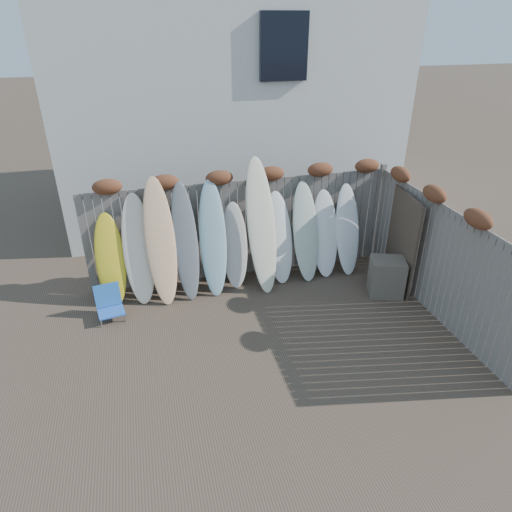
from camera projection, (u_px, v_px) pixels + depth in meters
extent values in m
plane|color=#493A2D|center=(274.00, 343.00, 7.50)|extent=(80.00, 80.00, 0.00)
cube|color=slate|center=(241.00, 229.00, 9.08)|extent=(6.00, 0.10, 2.00)
cube|color=slate|center=(378.00, 212.00, 9.73)|extent=(0.10, 0.10, 2.10)
ellipsoid|color=brown|center=(107.00, 187.00, 8.00)|extent=(0.52, 0.28, 0.28)
ellipsoid|color=brown|center=(165.00, 182.00, 8.22)|extent=(0.52, 0.28, 0.28)
ellipsoid|color=brown|center=(219.00, 178.00, 8.44)|extent=(0.52, 0.28, 0.28)
ellipsoid|color=brown|center=(271.00, 174.00, 8.66)|extent=(0.52, 0.28, 0.28)
ellipsoid|color=brown|center=(320.00, 170.00, 8.89)|extent=(0.52, 0.28, 0.28)
ellipsoid|color=brown|center=(367.00, 166.00, 9.11)|extent=(0.52, 0.28, 0.28)
cube|color=slate|center=(438.00, 262.00, 7.87)|extent=(0.10, 4.40, 2.00)
ellipsoid|color=brown|center=(478.00, 219.00, 6.75)|extent=(0.28, 0.56, 0.28)
ellipsoid|color=brown|center=(435.00, 194.00, 7.69)|extent=(0.28, 0.56, 0.28)
ellipsoid|color=brown|center=(400.00, 174.00, 8.63)|extent=(0.28, 0.56, 0.28)
cube|color=silver|center=(223.00, 92.00, 11.76)|extent=(8.00, 5.00, 6.00)
cube|color=black|center=(284.00, 47.00, 9.20)|extent=(1.00, 0.12, 1.30)
cube|color=blue|center=(111.00, 311.00, 8.00)|extent=(0.50, 0.46, 0.03)
cube|color=#225BAC|center=(107.00, 295.00, 8.07)|extent=(0.46, 0.21, 0.41)
cylinder|color=silver|center=(101.00, 323.00, 7.83)|extent=(0.03, 0.03, 0.17)
cylinder|color=#ABACB2|center=(99.00, 313.00, 8.10)|extent=(0.03, 0.03, 0.17)
cylinder|color=#A8A7AE|center=(125.00, 318.00, 7.98)|extent=(0.03, 0.03, 0.17)
cylinder|color=#A4A5AB|center=(122.00, 308.00, 8.24)|extent=(0.03, 0.03, 0.17)
cube|color=brown|center=(387.00, 277.00, 8.67)|extent=(0.76, 0.70, 0.73)
cube|color=brown|center=(402.00, 241.00, 8.73)|extent=(0.24, 1.24, 1.87)
ellipsoid|color=yellow|center=(110.00, 260.00, 8.27)|extent=(0.52, 0.61, 1.67)
ellipsoid|color=#F6E5CC|center=(138.00, 250.00, 8.29)|extent=(0.56, 0.71, 1.98)
ellipsoid|color=#FFB28C|center=(160.00, 242.00, 8.24)|extent=(0.57, 0.82, 2.27)
ellipsoid|color=#5B6064|center=(186.00, 242.00, 8.39)|extent=(0.47, 0.77, 2.13)
ellipsoid|color=#8FB9C4|center=(213.00, 239.00, 8.53)|extent=(0.56, 0.79, 2.13)
ellipsoid|color=silver|center=(235.00, 246.00, 8.83)|extent=(0.55, 0.64, 1.63)
ellipsoid|color=beige|center=(261.00, 226.00, 8.58)|extent=(0.61, 0.91, 2.49)
ellipsoid|color=white|center=(279.00, 238.00, 8.96)|extent=(0.59, 0.67, 1.78)
ellipsoid|color=beige|center=(306.00, 232.00, 9.02)|extent=(0.55, 0.71, 1.93)
ellipsoid|color=white|center=(325.00, 234.00, 9.20)|extent=(0.57, 0.64, 1.72)
ellipsoid|color=silver|center=(347.00, 230.00, 9.27)|extent=(0.51, 0.66, 1.80)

